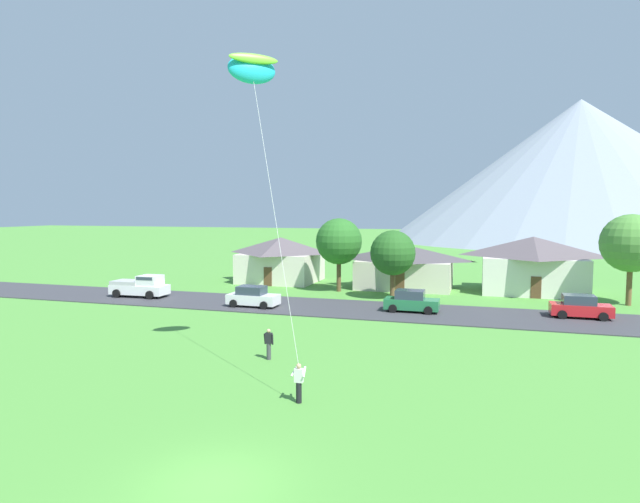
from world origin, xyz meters
TOP-DOWN VIEW (x-y plane):
  - ground_plane at (0.00, 0.00)m, footprint 400.00×400.00m
  - road_strip at (0.00, 27.54)m, footprint 160.00×7.77m
  - mountain_east_ridge at (31.36, 137.30)m, footprint 97.63×97.63m
  - house_leftmost at (-13.93, 41.30)m, footprint 8.72×8.13m
  - house_left_center at (12.28, 41.16)m, footprint 9.99×7.99m
  - house_right_center at (0.01, 40.19)m, footprint 10.13×6.62m
  - tree_near_left at (-5.87, 36.26)m, footprint 4.52×4.52m
  - tree_left_of_center at (-0.10, 33.33)m, footprint 4.05×4.05m
  - tree_center at (19.39, 36.02)m, footprint 4.87×4.87m
  - parked_car_green_west_end at (2.30, 27.69)m, footprint 4.21×2.09m
  - parked_car_red_mid_west at (14.53, 28.97)m, footprint 4.21×2.09m
  - parked_car_white_mid_east at (-10.48, 26.07)m, footprint 4.23×2.13m
  - pickup_truck_white_west_side at (-22.26, 27.47)m, footprint 5.27×2.48m
  - kite_flyer_with_kite at (-3.46, 10.87)m, footprint 5.44×5.56m
  - watcher_person at (-3.40, 12.40)m, footprint 0.56×0.24m

SIDE VIEW (x-z plane):
  - ground_plane at x=0.00m, z-range 0.00..0.00m
  - road_strip at x=0.00m, z-range 0.00..0.08m
  - parked_car_green_west_end at x=2.30m, z-range 0.03..1.71m
  - parked_car_red_mid_west at x=14.53m, z-range 0.03..1.71m
  - parked_car_white_mid_east at x=-10.48m, z-range 0.03..1.71m
  - watcher_person at x=-3.40m, z-range 0.04..1.71m
  - pickup_truck_white_west_side at x=-22.26m, z-range 0.06..2.06m
  - house_right_center at x=0.01m, z-range 0.08..4.56m
  - house_leftmost at x=-13.93m, z-range 0.09..5.04m
  - house_left_center at x=12.28m, z-range 0.10..5.54m
  - tree_left_of_center at x=-0.10m, z-range 1.06..7.27m
  - tree_near_left at x=-5.87m, z-range 1.32..8.52m
  - tree_center at x=19.39m, z-range 1.39..9.08m
  - kite_flyer_with_kite at x=-3.46m, z-range 6.58..22.30m
  - mountain_east_ridge at x=31.36m, z-range 0.00..36.21m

